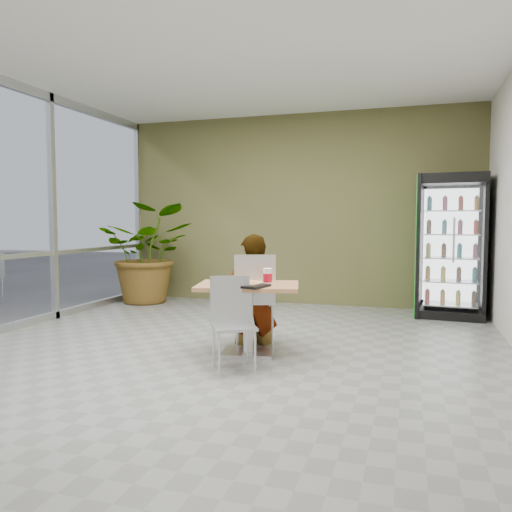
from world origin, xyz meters
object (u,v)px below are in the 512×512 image
(chair_far, at_px, (254,292))
(cafeteria_tray, at_px, (246,285))
(chair_near, at_px, (232,315))
(soda_cup, at_px, (268,277))
(seated_woman, at_px, (253,302))
(potted_plant, at_px, (149,253))
(dining_table, at_px, (248,304))
(beverage_fridge, at_px, (451,246))

(chair_far, bearing_deg, cafeteria_tray, 79.21)
(chair_near, height_order, soda_cup, soda_cup)
(chair_far, bearing_deg, seated_woman, -74.19)
(chair_near, bearing_deg, potted_plant, 99.03)
(chair_far, height_order, potted_plant, potted_plant)
(dining_table, height_order, cafeteria_tray, cafeteria_tray)
(potted_plant, bearing_deg, cafeteria_tray, -47.03)
(dining_table, bearing_deg, chair_near, -90.57)
(cafeteria_tray, xyz_separation_m, beverage_fridge, (2.13, 3.08, 0.28))
(soda_cup, bearing_deg, potted_plant, 136.65)
(cafeteria_tray, bearing_deg, soda_cup, 48.53)
(chair_far, relative_size, soda_cup, 6.05)
(soda_cup, distance_m, cafeteria_tray, 0.27)
(chair_far, distance_m, cafeteria_tray, 0.66)
(chair_near, relative_size, cafeteria_tray, 2.12)
(seated_woman, xyz_separation_m, soda_cup, (0.32, -0.49, 0.35))
(chair_near, distance_m, beverage_fridge, 4.03)
(dining_table, relative_size, cafeteria_tray, 2.83)
(dining_table, bearing_deg, seated_woman, 102.08)
(cafeteria_tray, height_order, beverage_fridge, beverage_fridge)
(cafeteria_tray, bearing_deg, seated_woman, 102.07)
(chair_far, height_order, chair_near, chair_far)
(beverage_fridge, bearing_deg, chair_near, -118.65)
(soda_cup, bearing_deg, seated_woman, 122.81)
(dining_table, height_order, beverage_fridge, beverage_fridge)
(dining_table, height_order, chair_far, chair_far)
(seated_woman, distance_m, cafeteria_tray, 0.76)
(chair_far, xyz_separation_m, beverage_fridge, (2.24, 2.44, 0.43))
(soda_cup, height_order, potted_plant, potted_plant)
(cafeteria_tray, bearing_deg, chair_near, -100.47)
(dining_table, height_order, soda_cup, soda_cup)
(seated_woman, height_order, cafeteria_tray, seated_woman)
(chair_far, bearing_deg, dining_table, 78.02)
(soda_cup, xyz_separation_m, potted_plant, (-2.92, 2.76, 0.02))
(dining_table, relative_size, potted_plant, 0.69)
(seated_woman, relative_size, beverage_fridge, 0.75)
(dining_table, distance_m, seated_woman, 0.49)
(soda_cup, relative_size, beverage_fridge, 0.08)
(chair_far, height_order, beverage_fridge, beverage_fridge)
(seated_woman, bearing_deg, cafeteria_tray, 81.56)
(chair_near, height_order, beverage_fridge, beverage_fridge)
(chair_far, xyz_separation_m, cafeteria_tray, (0.11, -0.64, 0.16))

